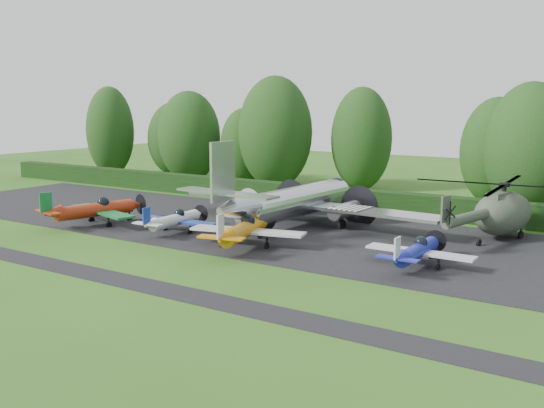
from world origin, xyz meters
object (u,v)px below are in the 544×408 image
Objects in this scene: light_plane_red at (96,209)px; light_plane_orange at (245,230)px; helicopter at (503,209)px; transport_plane at (294,201)px; light_plane_blue at (417,251)px; light_plane_white at (175,220)px.

light_plane_red reaches higher than light_plane_orange.
light_plane_orange is 0.57× the size of helicopter.
transport_plane is 15.84m from light_plane_red.
helicopter is at bearing 76.90° from light_plane_blue.
light_plane_red is 14.45m from light_plane_orange.
helicopter reaches higher than light_plane_orange.
transport_plane is 2.76× the size of light_plane_orange.
light_plane_orange is (0.77, -7.79, -0.79)m from transport_plane.
light_plane_red reaches higher than light_plane_blue.
light_plane_white is 0.46× the size of helicopter.
light_plane_orange is at bearing -5.59° from light_plane_white.
transport_plane is 1.57× the size of helicopter.
light_plane_white is 18.59m from light_plane_blue.
helicopter is (2.41, 10.78, 1.13)m from light_plane_blue.
transport_plane is 9.32m from light_plane_white.
helicopter is at bearing 13.32° from transport_plane.
transport_plane is at bearing -175.87° from helicopter.
helicopter is at bearing 8.71° from light_plane_red.
light_plane_orange is 11.54m from light_plane_blue.
transport_plane reaches higher than light_plane_orange.
transport_plane is 13.78m from light_plane_blue.
helicopter is (21.00, 11.20, 1.15)m from light_plane_white.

